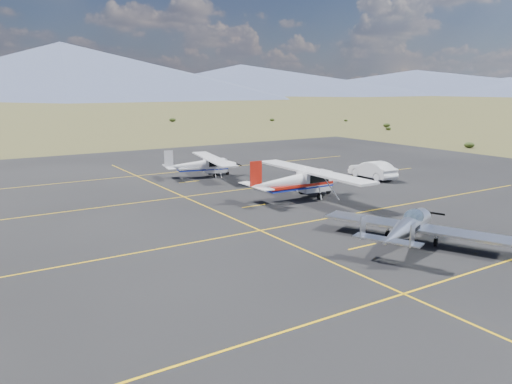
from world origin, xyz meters
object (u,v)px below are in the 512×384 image
object	(u,v)px
aircraft_cessna	(299,180)
aircraft_plain	(203,165)
sedan	(372,170)
aircraft_low_wing	(409,226)

from	to	relation	value
aircraft_cessna	aircraft_plain	bearing A→B (deg)	99.83
aircraft_cessna	sedan	world-z (taller)	aircraft_cessna
aircraft_plain	sedan	size ratio (longest dim) A/B	2.11
aircraft_low_wing	aircraft_plain	world-z (taller)	aircraft_plain
aircraft_plain	aircraft_low_wing	bearing A→B (deg)	-78.70
aircraft_low_wing	aircraft_cessna	size ratio (longest dim) A/B	0.78
aircraft_plain	sedan	distance (m)	15.96
aircraft_plain	sedan	world-z (taller)	aircraft_plain
aircraft_plain	aircraft_cessna	bearing A→B (deg)	-69.64
aircraft_low_wing	sedan	world-z (taller)	aircraft_low_wing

